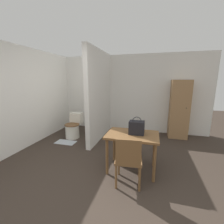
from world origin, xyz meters
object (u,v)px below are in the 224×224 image
object	(u,v)px
handbag	(137,128)
wooden_chair	(128,159)
dining_table	(132,139)
wooden_cabinet	(179,109)
toilet	(73,128)

from	to	relation	value
handbag	wooden_chair	bearing A→B (deg)	-98.25
dining_table	wooden_cabinet	bearing A→B (deg)	62.37
handbag	wooden_cabinet	xyz separation A→B (m)	(1.02, 2.08, 0.00)
dining_table	toilet	size ratio (longest dim) A/B	1.33
wooden_cabinet	wooden_chair	bearing A→B (deg)	-113.22
toilet	handbag	size ratio (longest dim) A/B	2.17
dining_table	wooden_chair	distance (m)	0.47
wooden_chair	wooden_cabinet	size ratio (longest dim) A/B	0.49
toilet	wooden_chair	bearing A→B (deg)	-41.02
handbag	toilet	bearing A→B (deg)	148.53
wooden_chair	toilet	distance (m)	2.59
dining_table	wooden_cabinet	size ratio (longest dim) A/B	0.55
wooden_chair	handbag	size ratio (longest dim) A/B	2.59
wooden_chair	wooden_cabinet	xyz separation A→B (m)	(1.09, 2.54, 0.38)
dining_table	handbag	xyz separation A→B (m)	(0.07, 0.01, 0.23)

